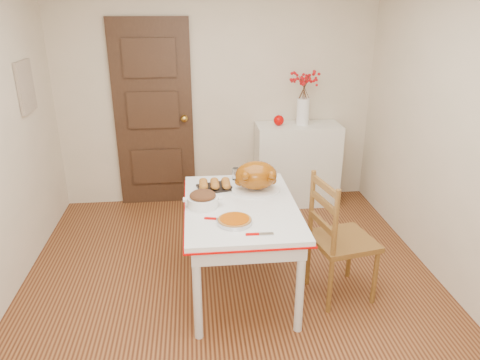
{
  "coord_description": "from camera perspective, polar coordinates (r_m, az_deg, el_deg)",
  "views": [
    {
      "loc": [
        -0.26,
        -2.97,
        2.21
      ],
      "look_at": [
        0.07,
        0.19,
        0.94
      ],
      "focal_mm": 33.77,
      "sensor_mm": 36.0,
      "label": 1
    }
  ],
  "objects": [
    {
      "name": "chair_oak",
      "position": [
        3.6,
        12.93,
        -7.13
      ],
      "size": [
        0.52,
        0.52,
        1.01
      ],
      "primitive_type": null,
      "rotation": [
        0.0,
        0.0,
        1.76
      ],
      "color": "brown",
      "rests_on": "floor"
    },
    {
      "name": "floor",
      "position": [
        3.72,
        -0.76,
        -14.73
      ],
      "size": [
        3.5,
        4.0,
        0.0
      ],
      "primitive_type": "cube",
      "color": "#431D0D",
      "rests_on": "ground"
    },
    {
      "name": "shaker_pair",
      "position": [
        3.95,
        3.54,
        0.81
      ],
      "size": [
        0.09,
        0.06,
        0.08
      ],
      "primitive_type": null,
      "rotation": [
        0.0,
        0.0,
        0.29
      ],
      "color": "white",
      "rests_on": "kitchen_table"
    },
    {
      "name": "stuffing_dish",
      "position": [
        3.41,
        -4.72,
        -2.41
      ],
      "size": [
        0.33,
        0.28,
        0.12
      ],
      "primitive_type": null,
      "rotation": [
        0.0,
        0.0,
        -0.18
      ],
      "color": "#422513",
      "rests_on": "kitchen_table"
    },
    {
      "name": "pie_server",
      "position": [
        3.02,
        2.5,
        -6.82
      ],
      "size": [
        0.19,
        0.06,
        0.01
      ],
      "primitive_type": null,
      "rotation": [
        0.0,
        0.0,
        -0.01
      ],
      "color": "silver",
      "rests_on": "kitchen_table"
    },
    {
      "name": "rolls_tray",
      "position": [
        3.73,
        -3.21,
        -0.56
      ],
      "size": [
        0.31,
        0.27,
        0.07
      ],
      "primitive_type": null,
      "rotation": [
        0.0,
        0.0,
        0.27
      ],
      "color": "#9A5019",
      "rests_on": "kitchen_table"
    },
    {
      "name": "carving_knife",
      "position": [
        3.22,
        -2.45,
        -4.94
      ],
      "size": [
        0.24,
        0.11,
        0.01
      ],
      "primitive_type": null,
      "rotation": [
        0.0,
        0.0,
        -0.23
      ],
      "color": "silver",
      "rests_on": "kitchen_table"
    },
    {
      "name": "sideboard",
      "position": [
        5.19,
        7.18,
        1.97
      ],
      "size": [
        0.93,
        0.41,
        0.93
      ],
      "primitive_type": "cube",
      "color": "silver",
      "rests_on": "floor"
    },
    {
      "name": "drinking_glass",
      "position": [
        3.91,
        -0.55,
        0.78
      ],
      "size": [
        0.07,
        0.07,
        0.1
      ],
      "primitive_type": "cylinder",
      "rotation": [
        0.0,
        0.0,
        0.26
      ],
      "color": "white",
      "rests_on": "kitchen_table"
    },
    {
      "name": "berry_vase",
      "position": [
        5.0,
        8.03,
        10.3
      ],
      "size": [
        0.31,
        0.31,
        0.61
      ],
      "primitive_type": null,
      "color": "white",
      "rests_on": "sideboard"
    },
    {
      "name": "wall_back",
      "position": [
        5.07,
        -2.95,
        10.84
      ],
      "size": [
        3.5,
        0.0,
        2.5
      ],
      "primitive_type": "cube",
      "color": "beige",
      "rests_on": "ground"
    },
    {
      "name": "pumpkin_pie",
      "position": [
        3.16,
        -0.68,
        -5.09
      ],
      "size": [
        0.31,
        0.31,
        0.05
      ],
      "primitive_type": "cylinder",
      "rotation": [
        0.0,
        0.0,
        -0.36
      ],
      "color": "#9E3E00",
      "rests_on": "kitchen_table"
    },
    {
      "name": "apple",
      "position": [
        5.0,
        4.92,
        7.53
      ],
      "size": [
        0.11,
        0.11,
        0.11
      ],
      "primitive_type": "sphere",
      "color": "#BD0100",
      "rests_on": "sideboard"
    },
    {
      "name": "door_back",
      "position": [
        5.1,
        -10.83,
        8.02
      ],
      "size": [
        0.85,
        0.06,
        2.06
      ],
      "primitive_type": "cube",
      "color": "#3A2417",
      "rests_on": "ground"
    },
    {
      "name": "photo_board",
      "position": [
        4.48,
        -25.46,
        10.6
      ],
      "size": [
        0.03,
        0.35,
        0.45
      ],
      "primitive_type": "cube",
      "color": "beige",
      "rests_on": "ground"
    },
    {
      "name": "turkey_platter",
      "position": [
        3.64,
        2.04,
        0.39
      ],
      "size": [
        0.41,
        0.33,
        0.25
      ],
      "primitive_type": null,
      "rotation": [
        0.0,
        0.0,
        0.04
      ],
      "color": "#A14702",
      "rests_on": "kitchen_table"
    },
    {
      "name": "wall_right",
      "position": [
        3.72,
        27.16,
        4.38
      ],
      "size": [
        0.0,
        4.0,
        2.5
      ],
      "primitive_type": "cube",
      "color": "beige",
      "rests_on": "ground"
    },
    {
      "name": "kitchen_table",
      "position": [
        3.63,
        0.08,
        -8.52
      ],
      "size": [
        0.87,
        1.27,
        0.76
      ],
      "primitive_type": null,
      "color": "silver",
      "rests_on": "floor"
    }
  ]
}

